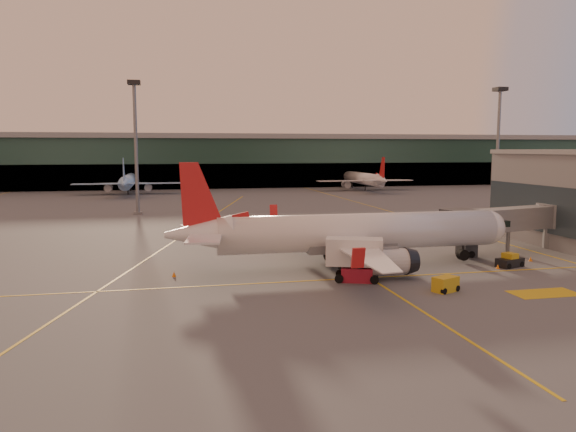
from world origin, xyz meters
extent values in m
plane|color=#4C4F54|center=(0.00, 0.00, 0.00)|extent=(600.00, 600.00, 0.00)
cube|color=gold|center=(0.00, 5.00, 0.01)|extent=(80.00, 0.25, 0.01)
cube|color=gold|center=(-10.00, 45.00, 0.01)|extent=(31.30, 115.98, 0.01)
cube|color=gold|center=(30.00, 70.00, 0.01)|extent=(0.25, 160.00, 0.01)
cube|color=gold|center=(5.00, -8.00, 0.01)|extent=(0.25, 30.00, 0.01)
cube|color=gold|center=(18.00, -4.00, 0.01)|extent=(6.00, 3.00, 0.01)
cube|color=#19382D|center=(0.00, 142.00, 8.00)|extent=(400.00, 18.00, 16.00)
cube|color=gray|center=(0.00, 142.00, 16.80)|extent=(400.00, 20.00, 1.60)
cube|color=black|center=(0.00, 133.50, 4.00)|extent=(400.00, 1.00, 8.00)
cube|color=#2D3D47|center=(33.05, 18.00, 5.00)|extent=(0.30, 21.60, 6.00)
cylinder|color=slate|center=(-20.00, 66.00, 12.50)|extent=(0.70, 0.70, 25.00)
cube|color=black|center=(-20.00, 66.00, 25.20)|extent=(2.40, 2.40, 0.80)
cube|color=slate|center=(-20.00, 66.00, 0.25)|extent=(1.60, 1.60, 0.50)
cylinder|color=slate|center=(55.00, 62.00, 12.50)|extent=(0.70, 0.70, 25.00)
cube|color=black|center=(55.00, 62.00, 25.20)|extent=(2.40, 2.40, 0.80)
cube|color=slate|center=(55.00, 62.00, 0.25)|extent=(1.60, 1.60, 0.50)
cylinder|color=white|center=(5.63, 9.81, 3.90)|extent=(30.42, 4.04, 3.90)
sphere|color=white|center=(20.84, 9.87, 3.90)|extent=(3.83, 3.83, 3.83)
cube|color=black|center=(21.95, 9.88, 4.39)|extent=(1.77, 2.55, 0.68)
cone|color=white|center=(-11.43, 9.73, 4.20)|extent=(6.69, 3.74, 3.71)
cube|color=white|center=(-11.04, 6.39, 4.29)|extent=(3.97, 6.67, 0.20)
cylinder|color=silver|center=(6.40, 3.88, 1.76)|extent=(4.09, 2.56, 2.54)
cylinder|color=black|center=(3.42, 7.26, 0.88)|extent=(1.76, 1.37, 1.76)
cylinder|color=black|center=(3.42, 7.26, 1.41)|extent=(0.35, 0.35, 1.07)
cube|color=white|center=(-11.07, 13.07, 4.29)|extent=(4.02, 6.69, 0.20)
cylinder|color=silver|center=(6.35, 15.74, 1.76)|extent=(4.09, 2.56, 2.54)
cylinder|color=black|center=(3.40, 12.33, 0.88)|extent=(1.76, 1.37, 1.76)
cylinder|color=black|center=(3.40, 12.33, 1.41)|extent=(0.35, 0.35, 1.07)
cube|color=slate|center=(4.52, 9.80, 2.63)|extent=(9.66, 3.17, 1.56)
cylinder|color=black|center=(17.87, 9.86, 0.88)|extent=(1.23, 0.79, 1.23)
cube|color=slate|center=(26.15, 13.91, 4.20)|extent=(16.36, 6.70, 2.70)
cube|color=#2D3035|center=(18.81, 12.41, 4.20)|extent=(4.16, 4.16, 3.00)
cube|color=#2D3035|center=(20.31, 13.31, 1.20)|extent=(1.60, 2.40, 2.40)
cylinder|color=black|center=(20.31, 12.21, 0.40)|extent=(0.80, 0.40, 0.80)
cylinder|color=black|center=(20.31, 14.41, 0.40)|extent=(0.80, 0.40, 0.80)
cylinder|color=slate|center=(26.15, 13.91, 1.45)|extent=(0.50, 0.50, 2.90)
cylinder|color=slate|center=(34.00, 16.00, 4.20)|extent=(4.40, 4.40, 3.00)
cylinder|color=slate|center=(34.00, 16.00, 1.45)|extent=(2.40, 2.40, 2.90)
cube|color=maroon|center=(3.34, 3.99, 0.69)|extent=(3.54, 3.09, 1.39)
cube|color=silver|center=(3.08, 4.08, 2.87)|extent=(5.83, 3.99, 2.59)
cylinder|color=black|center=(1.40, 3.50, 0.42)|extent=(0.89, 0.59, 0.83)
cylinder|color=black|center=(4.53, 2.38, 0.42)|extent=(0.89, 0.59, 0.83)
cube|color=gold|center=(9.74, -1.55, 0.67)|extent=(2.60, 2.14, 1.35)
cylinder|color=black|center=(9.14, -2.42, 0.28)|extent=(0.63, 0.48, 0.56)
cylinder|color=black|center=(10.79, -1.70, 0.28)|extent=(0.63, 0.48, 0.56)
cube|color=black|center=(21.68, 6.70, 0.47)|extent=(3.27, 2.38, 0.95)
cube|color=gold|center=(21.68, 6.70, 1.12)|extent=(1.58, 1.69, 0.78)
cylinder|color=black|center=(20.91, 5.73, 0.30)|extent=(0.65, 0.43, 0.60)
cylinder|color=black|center=(22.87, 6.37, 0.30)|extent=(0.65, 0.43, 0.60)
cone|color=orange|center=(25.83, 8.95, 0.26)|extent=(0.40, 0.40, 0.51)
cube|color=orange|center=(25.83, 8.95, 0.01)|extent=(0.35, 0.35, 0.03)
cone|color=orange|center=(-13.91, 9.55, 0.27)|extent=(0.42, 0.42, 0.53)
cube|color=orange|center=(-13.91, 9.55, 0.01)|extent=(0.36, 0.36, 0.03)
cone|color=orange|center=(2.84, 28.62, 0.29)|extent=(0.45, 0.45, 0.57)
cube|color=orange|center=(2.84, 28.62, 0.02)|extent=(0.39, 0.39, 0.03)
cone|color=orange|center=(19.87, 6.12, 0.24)|extent=(0.38, 0.38, 0.48)
cube|color=orange|center=(19.87, 6.12, 0.01)|extent=(0.33, 0.33, 0.03)
camera|label=1|loc=(-14.40, -46.45, 12.68)|focal=35.00mm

